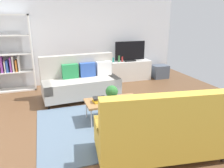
{
  "coord_description": "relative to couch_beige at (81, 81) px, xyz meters",
  "views": [
    {
      "loc": [
        -1.09,
        -4.0,
        2.05
      ],
      "look_at": [
        0.29,
        0.23,
        0.65
      ],
      "focal_mm": 34.77,
      "sensor_mm": 36.0,
      "label": 1
    }
  ],
  "objects": [
    {
      "name": "ground_plane",
      "position": [
        0.2,
        -1.3,
        -0.45
      ],
      "size": [
        7.68,
        7.68,
        0.0
      ],
      "primitive_type": "plane",
      "color": "brown"
    },
    {
      "name": "wall_far",
      "position": [
        0.2,
        1.5,
        1.0
      ],
      "size": [
        6.4,
        0.12,
        2.9
      ],
      "primitive_type": "cube",
      "color": "silver",
      "rests_on": "ground_plane"
    },
    {
      "name": "area_rug",
      "position": [
        0.34,
        -1.62,
        -0.45
      ],
      "size": [
        2.9,
        2.2,
        0.01
      ],
      "primitive_type": "cube",
      "color": "slate",
      "rests_on": "ground_plane"
    },
    {
      "name": "couch_beige",
      "position": [
        0.0,
        0.0,
        0.0
      ],
      "size": [
        1.96,
        0.98,
        1.1
      ],
      "rotation": [
        0.0,
        0.0,
        3.22
      ],
      "color": "#B2ADA3",
      "rests_on": "ground_plane"
    },
    {
      "name": "couch_green",
      "position": [
        0.67,
        -2.84,
        -0.01
      ],
      "size": [
        1.99,
        1.08,
        1.1
      ],
      "rotation": [
        0.0,
        0.0,
        -0.13
      ],
      "color": "gold",
      "rests_on": "ground_plane"
    },
    {
      "name": "coffee_table",
      "position": [
        0.39,
        -1.42,
        -0.06
      ],
      "size": [
        1.1,
        0.56,
        0.42
      ],
      "color": "#9E7042",
      "rests_on": "ground_plane"
    },
    {
      "name": "tv_console",
      "position": [
        1.82,
        1.16,
        -0.13
      ],
      "size": [
        1.4,
        0.44,
        0.64
      ],
      "primitive_type": "cube",
      "color": "silver",
      "rests_on": "ground_plane"
    },
    {
      "name": "tv",
      "position": [
        1.82,
        1.14,
        0.5
      ],
      "size": [
        1.0,
        0.2,
        0.64
      ],
      "color": "black",
      "rests_on": "tv_console"
    },
    {
      "name": "bookshelf",
      "position": [
        -1.71,
        1.18,
        0.52
      ],
      "size": [
        1.1,
        0.36,
        2.1
      ],
      "color": "white",
      "rests_on": "ground_plane"
    },
    {
      "name": "storage_trunk",
      "position": [
        2.92,
        1.06,
        -0.23
      ],
      "size": [
        0.52,
        0.4,
        0.44
      ],
      "primitive_type": "cube",
      "color": "#4C5666",
      "rests_on": "ground_plane"
    },
    {
      "name": "potted_plant",
      "position": [
        0.36,
        -1.47,
        0.14
      ],
      "size": [
        0.24,
        0.24,
        0.33
      ],
      "color": "brown",
      "rests_on": "coffee_table"
    },
    {
      "name": "table_book_0",
      "position": [
        0.11,
        -1.42,
        -0.02
      ],
      "size": [
        0.26,
        0.21,
        0.03
      ],
      "primitive_type": "cube",
      "rotation": [
        0.0,
        0.0,
        0.15
      ],
      "color": "gold",
      "rests_on": "coffee_table"
    },
    {
      "name": "table_book_1",
      "position": [
        0.11,
        -1.42,
        0.02
      ],
      "size": [
        0.27,
        0.22,
        0.03
      ],
      "primitive_type": "cube",
      "rotation": [
        0.0,
        0.0,
        -0.19
      ],
      "color": "gold",
      "rests_on": "table_book_0"
    },
    {
      "name": "table_book_2",
      "position": [
        0.11,
        -1.42,
        0.05
      ],
      "size": [
        0.25,
        0.2,
        0.03
      ],
      "primitive_type": "cube",
      "rotation": [
        0.0,
        0.0,
        -0.07
      ],
      "color": "#262626",
      "rests_on": "table_book_1"
    },
    {
      "name": "vase_0",
      "position": [
        1.24,
        1.21,
        0.25
      ],
      "size": [
        0.14,
        0.14,
        0.13
      ],
      "primitive_type": "cylinder",
      "color": "#33B29E",
      "rests_on": "tv_console"
    },
    {
      "name": "bottle_0",
      "position": [
        1.44,
        1.12,
        0.29
      ],
      "size": [
        0.06,
        0.06,
        0.21
      ],
      "primitive_type": "cylinder",
      "color": "#3F8C4C",
      "rests_on": "tv_console"
    },
    {
      "name": "bottle_1",
      "position": [
        1.55,
        1.12,
        0.27
      ],
      "size": [
        0.05,
        0.05,
        0.17
      ],
      "primitive_type": "cylinder",
      "color": "red",
      "rests_on": "tv_console"
    }
  ]
}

